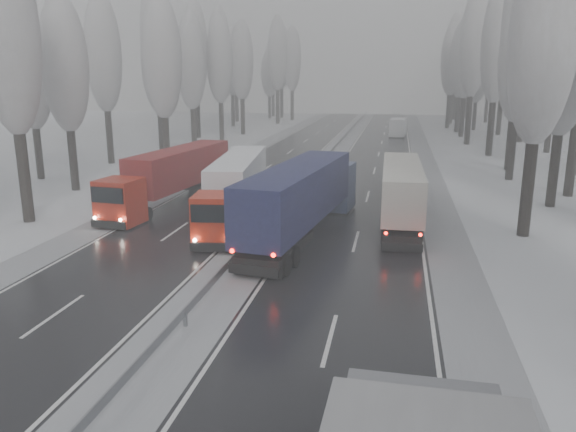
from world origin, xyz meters
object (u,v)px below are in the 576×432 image
(box_truck_distant, at_px, (398,127))
(truck_red_white, at_px, (236,183))
(truck_blue_box, at_px, (304,194))
(truck_cream_box, at_px, (401,186))
(truck_red_red, at_px, (174,173))

(box_truck_distant, distance_m, truck_red_white, 53.67)
(truck_blue_box, height_order, box_truck_distant, truck_blue_box)
(box_truck_distant, bearing_deg, truck_red_white, -96.78)
(truck_cream_box, bearing_deg, truck_blue_box, -137.54)
(truck_red_white, xyz_separation_m, truck_red_red, (-5.47, 3.09, 0.01))
(truck_blue_box, bearing_deg, box_truck_distant, 92.38)
(truck_red_white, relative_size, truck_red_red, 1.00)
(truck_red_white, distance_m, truck_red_red, 6.28)
(box_truck_distant, bearing_deg, truck_cream_box, -85.67)
(truck_cream_box, bearing_deg, truck_red_white, -173.90)
(box_truck_distant, xyz_separation_m, truck_red_white, (-10.09, -52.70, 0.82))
(truck_red_red, bearing_deg, truck_cream_box, -0.18)
(truck_blue_box, bearing_deg, truck_cream_box, 50.88)
(truck_cream_box, height_order, truck_red_red, truck_red_red)
(truck_blue_box, height_order, truck_red_white, truck_blue_box)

